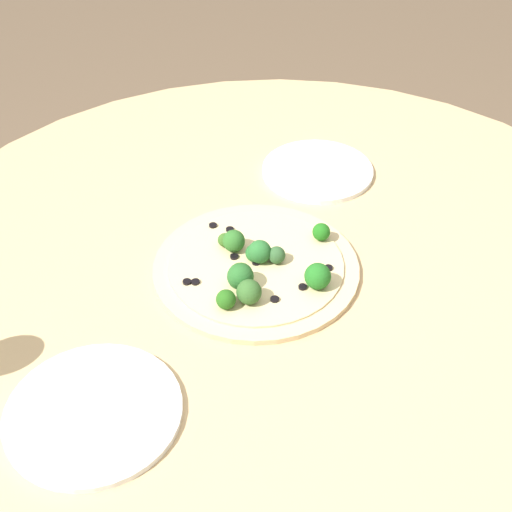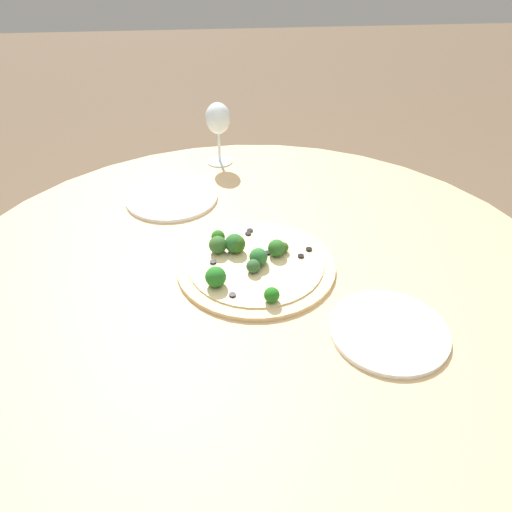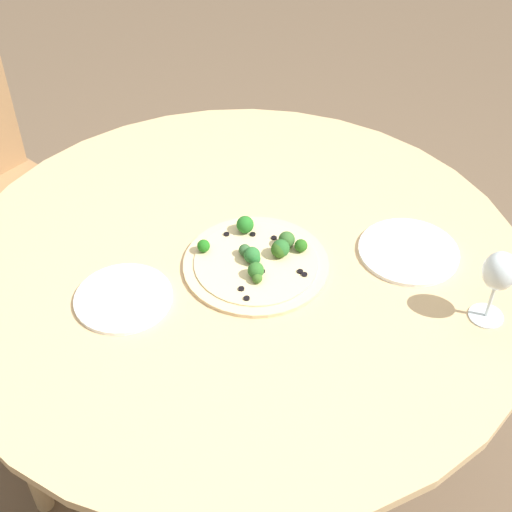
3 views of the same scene
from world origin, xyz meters
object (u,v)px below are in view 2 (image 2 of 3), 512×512
at_px(plate_near, 172,198).
at_px(plate_far, 389,331).
at_px(pizza, 252,262).
at_px(wine_glass, 218,121).

relative_size(plate_near, plate_far, 1.10).
distance_m(plate_near, plate_far, 0.68).
bearing_deg(pizza, plate_near, 31.01).
distance_m(pizza, plate_far, 0.32).
bearing_deg(wine_glass, plate_far, -158.81).
height_order(plate_near, plate_far, same).
bearing_deg(wine_glass, pizza, -174.08).
xyz_separation_m(wine_glass, plate_far, (-0.74, -0.29, -0.12)).
xyz_separation_m(pizza, wine_glass, (0.52, 0.05, 0.12)).
relative_size(wine_glass, plate_far, 0.83).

